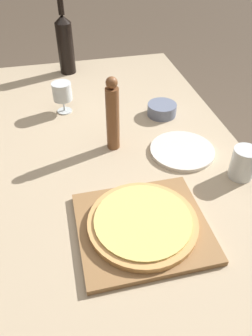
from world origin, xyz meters
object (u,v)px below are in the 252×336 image
(wine_bottle, at_px, (65,43))
(pepper_mill, at_px, (113,116))
(pizza, at_px, (143,222))
(wine_glass, at_px, (62,92))
(small_bowl, at_px, (162,110))

(wine_bottle, xyz_separation_m, pepper_mill, (0.10, -0.68, -0.02))
(pizza, bearing_deg, wine_glass, 102.65)
(small_bowl, bearing_deg, pizza, -112.84)
(pizza, height_order, wine_glass, wine_glass)
(pizza, relative_size, small_bowl, 2.53)
(pepper_mill, xyz_separation_m, small_bowl, (0.24, 0.17, -0.11))
(small_bowl, bearing_deg, wine_glass, 163.06)
(pepper_mill, distance_m, wine_glass, 0.33)
(wine_bottle, relative_size, pepper_mill, 1.35)
(pepper_mill, relative_size, small_bowl, 2.28)
(pizza, relative_size, pepper_mill, 1.11)
(pizza, distance_m, wine_glass, 0.71)
(small_bowl, bearing_deg, wine_bottle, 123.52)
(wine_bottle, xyz_separation_m, wine_glass, (-0.05, -0.39, -0.06))
(wine_bottle, relative_size, wine_glass, 2.84)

